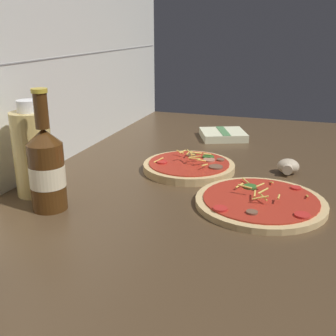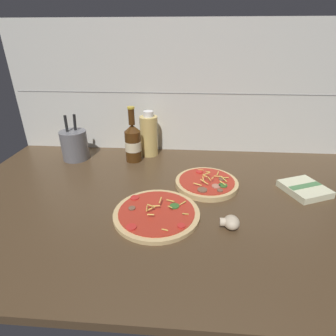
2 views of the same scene
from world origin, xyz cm
name	(u,v)px [view 2 (image 2 of 2)]	position (x,y,z in cm)	size (l,w,h in cm)	color
counter_slab	(180,202)	(0.00, 0.00, 1.25)	(160.00, 90.00, 2.50)	#4C3823
tile_backsplash	(184,93)	(0.00, 45.50, 30.00)	(160.00, 1.13, 60.00)	silver
pizza_near	(157,213)	(-6.88, -9.76, 3.29)	(26.89, 26.89, 4.54)	tan
pizza_far	(207,183)	(9.73, 10.13, 3.61)	(23.32, 23.32, 5.30)	tan
beer_bottle	(133,142)	(-21.74, 30.71, 11.23)	(7.09, 7.09, 24.32)	#47280F
oil_bottle	(149,135)	(-15.67, 38.14, 12.05)	(8.18, 8.18, 20.77)	#D6B766
mushroom_left	(231,222)	(15.13, -14.03, 4.40)	(5.69, 5.42, 3.80)	beige
utensil_crock	(75,145)	(-48.51, 30.77, 9.20)	(11.58, 11.58, 20.26)	slate
dish_towel	(304,189)	(44.44, 8.21, 3.71)	(17.59, 17.97, 2.56)	beige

